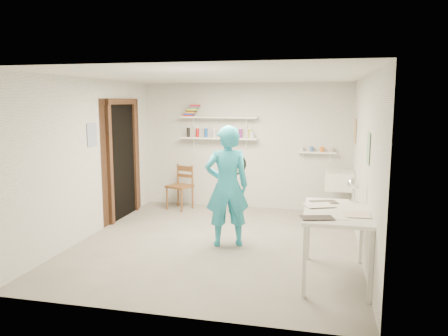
% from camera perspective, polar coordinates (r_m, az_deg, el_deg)
% --- Properties ---
extents(floor, '(4.00, 4.50, 0.02)m').
position_cam_1_polar(floor, '(6.51, -0.79, -9.80)').
color(floor, slate).
rests_on(floor, ground).
extents(ceiling, '(4.00, 4.50, 0.02)m').
position_cam_1_polar(ceiling, '(6.18, -0.84, 12.00)').
color(ceiling, silver).
rests_on(ceiling, wall_back).
extents(wall_back, '(4.00, 0.02, 2.40)m').
position_cam_1_polar(wall_back, '(8.42, 2.82, 2.90)').
color(wall_back, silver).
rests_on(wall_back, ground).
extents(wall_front, '(4.00, 0.02, 2.40)m').
position_cam_1_polar(wall_front, '(4.10, -8.31, -3.48)').
color(wall_front, silver).
rests_on(wall_front, ground).
extents(wall_left, '(0.02, 4.50, 2.40)m').
position_cam_1_polar(wall_left, '(6.98, -17.08, 1.29)').
color(wall_left, silver).
rests_on(wall_left, ground).
extents(wall_right, '(0.02, 4.50, 2.40)m').
position_cam_1_polar(wall_right, '(6.08, 17.93, 0.19)').
color(wall_right, silver).
rests_on(wall_right, ground).
extents(doorway_recess, '(0.02, 0.90, 2.00)m').
position_cam_1_polar(doorway_recess, '(7.91, -13.12, 0.84)').
color(doorway_recess, black).
rests_on(doorway_recess, wall_left).
extents(corridor_box, '(1.40, 1.50, 2.10)m').
position_cam_1_polar(corridor_box, '(8.24, -17.58, 1.31)').
color(corridor_box, brown).
rests_on(corridor_box, ground).
extents(door_lintel, '(0.06, 1.05, 0.10)m').
position_cam_1_polar(door_lintel, '(7.83, -13.26, 8.46)').
color(door_lintel, brown).
rests_on(door_lintel, wall_left).
extents(door_jamb_near, '(0.06, 0.10, 2.00)m').
position_cam_1_polar(door_jamb_near, '(7.46, -14.65, 0.31)').
color(door_jamb_near, brown).
rests_on(door_jamb_near, ground).
extents(door_jamb_far, '(0.06, 0.10, 2.00)m').
position_cam_1_polar(door_jamb_far, '(8.35, -11.51, 1.30)').
color(door_jamb_far, brown).
rests_on(door_jamb_far, ground).
extents(shelf_lower, '(1.50, 0.22, 0.03)m').
position_cam_1_polar(shelf_lower, '(8.38, -0.71, 3.91)').
color(shelf_lower, white).
rests_on(shelf_lower, wall_back).
extents(shelf_upper, '(1.50, 0.22, 0.03)m').
position_cam_1_polar(shelf_upper, '(8.36, -0.71, 6.64)').
color(shelf_upper, white).
rests_on(shelf_upper, wall_back).
extents(ledge_shelf, '(0.70, 0.14, 0.03)m').
position_cam_1_polar(ledge_shelf, '(8.22, 12.02, 2.00)').
color(ledge_shelf, white).
rests_on(ledge_shelf, wall_back).
extents(poster_left, '(0.01, 0.28, 0.36)m').
position_cam_1_polar(poster_left, '(6.97, -16.85, 4.19)').
color(poster_left, '#334C7F').
rests_on(poster_left, wall_left).
extents(poster_right_a, '(0.01, 0.34, 0.42)m').
position_cam_1_polar(poster_right_a, '(7.83, 16.76, 4.66)').
color(poster_right_a, '#995933').
rests_on(poster_right_a, wall_right).
extents(poster_right_b, '(0.01, 0.30, 0.38)m').
position_cam_1_polar(poster_right_b, '(5.50, 18.33, 2.45)').
color(poster_right_b, '#3F724C').
rests_on(poster_right_b, wall_right).
extents(belfast_sink, '(0.48, 0.60, 0.30)m').
position_cam_1_polar(belfast_sink, '(7.82, 14.79, -1.55)').
color(belfast_sink, white).
rests_on(belfast_sink, wall_right).
extents(man, '(0.74, 0.61, 1.73)m').
position_cam_1_polar(man, '(6.18, 0.41, -2.40)').
color(man, '#259DBA').
rests_on(man, ground).
extents(wall_clock, '(0.30, 0.14, 0.31)m').
position_cam_1_polar(wall_clock, '(6.32, 1.51, 0.48)').
color(wall_clock, beige).
rests_on(wall_clock, man).
extents(wooden_chair, '(0.53, 0.52, 0.89)m').
position_cam_1_polar(wooden_chair, '(8.38, -5.81, -2.38)').
color(wooden_chair, brown).
rests_on(wooden_chair, ground).
extents(work_table, '(0.74, 1.23, 0.82)m').
position_cam_1_polar(work_table, '(5.29, 14.38, -9.70)').
color(work_table, silver).
rests_on(work_table, ground).
extents(desk_lamp, '(0.15, 0.15, 0.15)m').
position_cam_1_polar(desk_lamp, '(5.62, 16.57, -2.05)').
color(desk_lamp, silver).
rests_on(desk_lamp, work_table).
extents(spray_cans, '(1.29, 0.06, 0.17)m').
position_cam_1_polar(spray_cans, '(8.38, -0.71, 4.59)').
color(spray_cans, black).
rests_on(spray_cans, shelf_lower).
extents(book_stack, '(0.32, 0.14, 0.22)m').
position_cam_1_polar(book_stack, '(8.50, -4.22, 7.51)').
color(book_stack, red).
rests_on(book_stack, shelf_upper).
extents(ledge_pots, '(0.48, 0.07, 0.09)m').
position_cam_1_polar(ledge_pots, '(8.21, 12.03, 2.42)').
color(ledge_pots, silver).
rests_on(ledge_pots, ledge_shelf).
extents(papers, '(0.30, 0.22, 0.02)m').
position_cam_1_polar(papers, '(5.17, 14.55, -5.27)').
color(papers, silver).
rests_on(papers, work_table).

